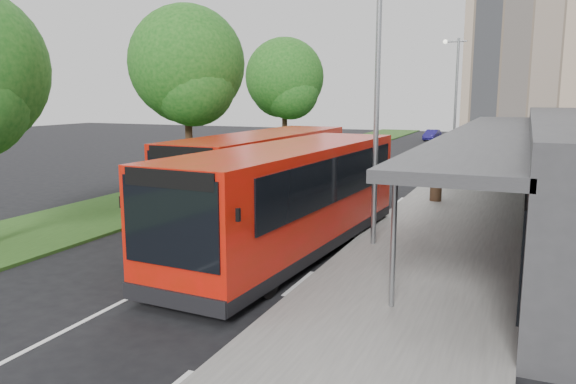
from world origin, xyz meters
name	(u,v)px	position (x,y,z in m)	size (l,w,h in m)	color
ground	(224,250)	(0.00, 0.00, 0.00)	(120.00, 120.00, 0.00)	black
pavement	(479,174)	(6.00, 20.00, 0.07)	(5.00, 80.00, 0.15)	slate
grass_verge	(279,164)	(-7.00, 20.00, 0.05)	(5.00, 80.00, 0.10)	#204215
lane_centre_line	(358,181)	(0.00, 15.00, 0.01)	(0.12, 70.00, 0.01)	silver
kerb_dashes	(430,175)	(3.30, 19.00, 0.01)	(0.12, 56.00, 0.01)	silver
tree_mid	(187,72)	(-7.01, 9.05, 5.84)	(5.63, 5.63, 9.04)	black
tree_far	(285,83)	(-7.01, 21.05, 5.53)	(5.33, 5.33, 8.57)	black
lamp_post_near	(374,96)	(4.12, 2.00, 4.72)	(1.44, 0.28, 8.00)	gray
lamp_post_far	(455,95)	(4.12, 22.00, 4.72)	(1.44, 0.28, 8.00)	gray
bus_main	(291,199)	(2.04, 0.51, 1.67)	(3.62, 11.64, 3.25)	red
bus_second	(264,173)	(-1.08, 5.19, 1.66)	(3.10, 11.47, 3.23)	red
litter_bin	(436,190)	(4.92, 10.06, 0.60)	(0.50, 0.50, 0.91)	#372416
bollard	(456,167)	(4.86, 18.02, 0.67)	(0.17, 0.17, 1.04)	yellow
car_near	(446,142)	(1.83, 36.92, 0.57)	(1.34, 3.33, 1.13)	#540C0D
car_far	(432,135)	(-0.64, 45.10, 0.56)	(1.18, 3.38, 1.11)	navy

